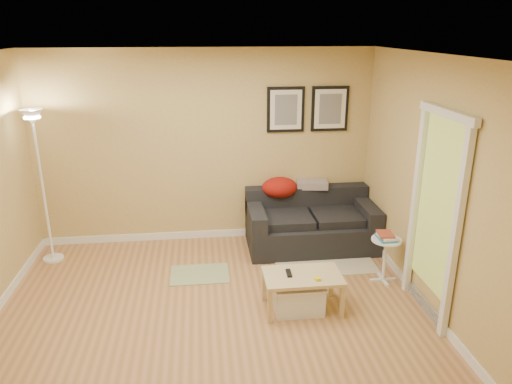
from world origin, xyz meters
TOP-DOWN VIEW (x-y plane):
  - floor at (0.00, 0.00)m, footprint 4.50×4.50m
  - ceiling at (0.00, 0.00)m, footprint 4.50×4.50m
  - wall_back at (0.00, 2.00)m, footprint 4.50×0.00m
  - wall_front at (0.00, -2.00)m, footprint 4.50×0.00m
  - wall_right at (2.25, 0.00)m, footprint 0.00×4.00m
  - baseboard_back at (0.00, 1.99)m, footprint 4.50×0.02m
  - baseboard_right at (2.24, 0.00)m, footprint 0.02×4.00m
  - sofa at (1.38, 1.53)m, footprint 1.70×0.90m
  - red_throw at (0.99, 1.81)m, footprint 0.48×0.36m
  - plaid_throw at (1.45, 1.87)m, footprint 0.45×0.32m
  - framed_print_left at (1.08, 1.98)m, footprint 0.50×0.04m
  - framed_print_right at (1.68, 1.98)m, footprint 0.50×0.04m
  - area_rug at (1.44, 1.10)m, footprint 1.25×0.85m
  - green_runner at (-0.13, 0.90)m, footprint 0.70×0.50m
  - coffee_table at (0.94, 0.03)m, footprint 0.93×0.73m
  - remote_control at (0.80, 0.07)m, footprint 0.06×0.16m
  - tape_roll at (1.07, -0.09)m, footprint 0.07×0.07m
  - storage_bin at (0.90, 0.01)m, footprint 0.52×0.38m
  - side_table at (2.02, 0.51)m, footprint 0.35×0.35m
  - book_stack at (2.01, 0.51)m, footprint 0.21×0.26m
  - floor_lamp at (-2.00, 1.53)m, footprint 0.25×0.25m
  - doorway at (2.20, -0.15)m, footprint 0.12×1.01m

SIDE VIEW (x-z plane):
  - floor at x=0.00m, z-range 0.00..0.00m
  - area_rug at x=1.44m, z-range 0.00..0.01m
  - green_runner at x=-0.13m, z-range 0.00..0.01m
  - baseboard_back at x=0.00m, z-range 0.00..0.10m
  - baseboard_right at x=2.24m, z-range 0.00..0.10m
  - storage_bin at x=0.90m, z-range 0.00..0.32m
  - coffee_table at x=0.94m, z-range 0.00..0.40m
  - side_table at x=2.02m, z-range 0.00..0.53m
  - sofa at x=1.38m, z-range 0.00..0.75m
  - remote_control at x=0.80m, z-range 0.40..0.42m
  - tape_roll at x=1.07m, z-range 0.40..0.43m
  - book_stack at x=2.01m, z-range 0.53..0.61m
  - red_throw at x=0.99m, z-range 0.63..0.91m
  - plaid_throw at x=1.45m, z-range 0.73..0.83m
  - floor_lamp at x=-2.00m, z-range -0.05..1.89m
  - doorway at x=2.20m, z-range -0.04..2.09m
  - wall_back at x=0.00m, z-range -0.95..3.55m
  - wall_front at x=0.00m, z-range -0.95..3.55m
  - wall_right at x=2.25m, z-range -0.70..3.30m
  - framed_print_left at x=1.08m, z-range 1.50..2.10m
  - framed_print_right at x=1.68m, z-range 1.50..2.10m
  - ceiling at x=0.00m, z-range 2.60..2.60m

